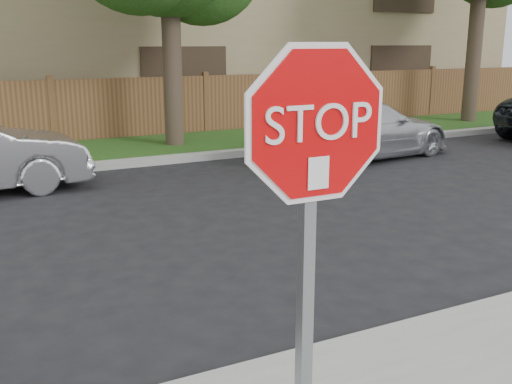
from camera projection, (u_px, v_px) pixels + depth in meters
ground at (284, 362)px, 4.81m from camera, size 90.00×90.00×0.00m
far_curb at (81, 167)px, 11.84m from camera, size 70.00×0.30×0.15m
grass_strip at (67, 154)px, 13.27m from camera, size 70.00×3.00×0.12m
fence at (52, 113)px, 14.47m from camera, size 70.00×0.12×1.60m
apartment_building at (17, 7)px, 18.64m from camera, size 35.20×9.20×7.20m
stop_sign at (313, 192)px, 2.77m from camera, size 1.01×0.13×2.55m
sedan_right at (362, 129)px, 13.03m from camera, size 4.63×2.46×1.28m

